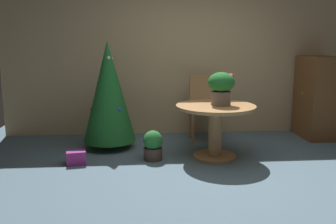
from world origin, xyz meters
The scene contains 9 objects.
ground_plane centered at (0.00, 0.00, 0.00)m, with size 6.60×6.60×0.00m, color slate.
back_wall_panel centered at (0.00, 2.20, 1.30)m, with size 6.00×0.10×2.60m, color tan.
round_dining_table centered at (0.19, 0.76, 0.50)m, with size 1.04×1.04×0.72m.
flower_vase centered at (0.26, 0.74, 0.96)m, with size 0.35×0.34×0.43m.
wooden_chair_far centered at (0.19, 1.72, 0.56)m, with size 0.43×0.43×1.00m.
holiday_tree centered at (-1.24, 1.34, 0.83)m, with size 0.75×0.75×1.55m.
gift_box_purple centered at (-1.61, 0.65, 0.09)m, with size 0.26×0.22×0.17m.
wooden_cabinet centered at (2.05, 1.71, 0.65)m, with size 0.53×0.74×1.30m.
potted_plant centered at (-0.63, 0.74, 0.20)m, with size 0.26×0.26×0.39m.
Camera 1 is at (-0.81, -3.88, 1.54)m, focal length 39.22 mm.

